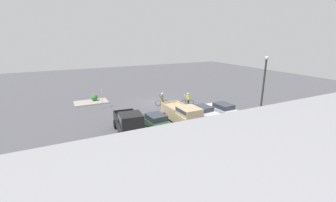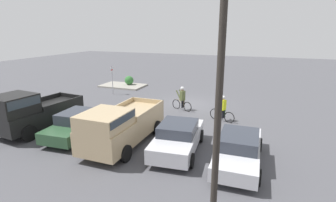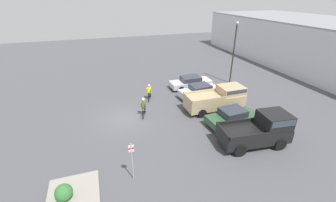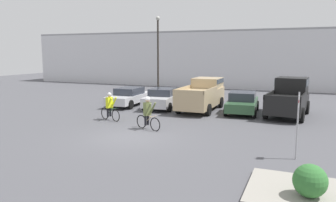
# 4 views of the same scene
# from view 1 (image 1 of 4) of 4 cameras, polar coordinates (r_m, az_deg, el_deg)

# --- Properties ---
(ground_plane) EXTENTS (80.00, 80.00, 0.00)m
(ground_plane) POSITION_cam_1_polar(r_m,az_deg,el_deg) (30.87, -2.70, -0.33)
(ground_plane) COLOR #4C4C51
(sedan_0) EXTENTS (2.02, 4.73, 1.35)m
(sedan_0) POSITION_cam_1_polar(r_m,az_deg,el_deg) (26.42, 13.88, -2.07)
(sedan_0) COLOR silver
(sedan_0) RESTS_ON ground_plane
(sedan_1) EXTENTS (2.31, 4.44, 1.41)m
(sedan_1) POSITION_cam_1_polar(r_m,az_deg,el_deg) (24.88, 8.70, -2.83)
(sedan_1) COLOR silver
(sedan_1) RESTS_ON ground_plane
(pickup_truck_0) EXTENTS (2.25, 5.44, 2.12)m
(pickup_truck_0) POSITION_cam_1_polar(r_m,az_deg,el_deg) (22.92, 3.69, -3.30)
(pickup_truck_0) COLOR tan
(pickup_truck_0) RESTS_ON ground_plane
(sedan_2) EXTENTS (2.22, 4.37, 1.40)m
(sedan_2) POSITION_cam_1_polar(r_m,az_deg,el_deg) (22.09, -3.01, -5.14)
(sedan_2) COLOR #2D5133
(sedan_2) RESTS_ON ground_plane
(pickup_truck_1) EXTENTS (2.60, 5.03, 2.33)m
(pickup_truck_1) POSITION_cam_1_polar(r_m,az_deg,el_deg) (20.67, -9.87, -5.42)
(pickup_truck_1) COLOR black
(pickup_truck_1) RESTS_ON ground_plane
(cyclist_0) EXTENTS (1.65, 0.69, 1.74)m
(cyclist_0) POSITION_cam_1_polar(r_m,az_deg,el_deg) (29.15, -1.48, 0.49)
(cyclist_0) COLOR black
(cyclist_0) RESTS_ON ground_plane
(cyclist_1) EXTENTS (1.66, 0.69, 1.67)m
(cyclist_1) POSITION_cam_1_polar(r_m,az_deg,el_deg) (29.51, 5.00, 0.52)
(cyclist_1) COLOR black
(cyclist_1) RESTS_ON ground_plane
(fire_lane_sign) EXTENTS (0.06, 0.30, 2.53)m
(fire_lane_sign) POSITION_cam_1_polar(r_m,az_deg,el_deg) (28.98, -16.45, 1.05)
(fire_lane_sign) COLOR #9E9EA3
(fire_lane_sign) RESTS_ON ground_plane
(lamppost) EXTENTS (0.36, 0.36, 7.06)m
(lamppost) POSITION_cam_1_polar(r_m,az_deg,el_deg) (22.01, 22.98, 2.81)
(lamppost) COLOR #2D2823
(lamppost) RESTS_ON ground_plane
(curb_island) EXTENTS (4.34, 2.66, 0.15)m
(curb_island) POSITION_cam_1_polar(r_m,az_deg,el_deg) (32.35, -18.96, -0.29)
(curb_island) COLOR gray
(curb_island) RESTS_ON ground_plane
(shrub) EXTENTS (0.89, 0.89, 0.89)m
(shrub) POSITION_cam_1_polar(r_m,az_deg,el_deg) (32.65, -18.23, 0.86)
(shrub) COLOR #337033
(shrub) RESTS_ON curb_island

